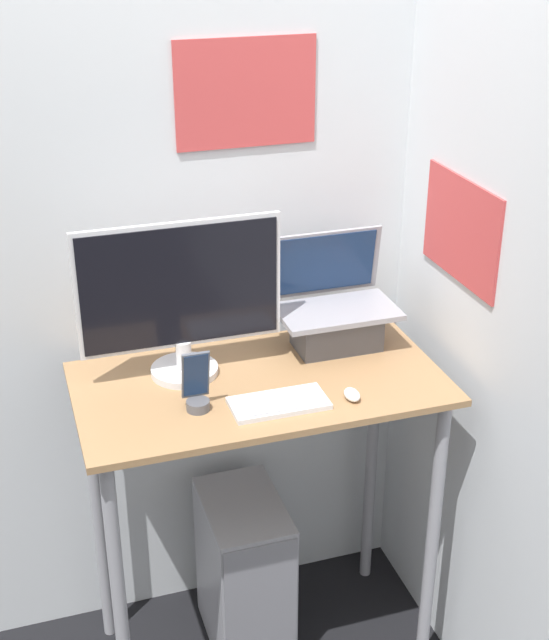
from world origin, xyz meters
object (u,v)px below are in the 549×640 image
object	(u,v)px
monitor	(181,300)
computer_tower	(245,573)
cell_phone	(197,390)
laptop	(335,316)
keyboard	(279,403)
mouse	(352,395)

from	to	relation	value
monitor	computer_tower	xyz separation A→B (m)	(0.15, -0.04, -0.96)
monitor	computer_tower	bearing A→B (deg)	-16.24
cell_phone	laptop	bearing A→B (deg)	25.93
keyboard	monitor	bearing A→B (deg)	128.72
laptop	computer_tower	size ratio (longest dim) A/B	0.65
keyboard	cell_phone	distance (m)	0.22
keyboard	laptop	bearing A→B (deg)	46.67
monitor	computer_tower	world-z (taller)	monitor
laptop	mouse	bearing A→B (deg)	-102.70
mouse	computer_tower	size ratio (longest dim) A/B	0.12
laptop	monitor	world-z (taller)	monitor
monitor	mouse	bearing A→B (deg)	-35.08
laptop	monitor	bearing A→B (deg)	-175.83
monitor	cell_phone	xyz separation A→B (m)	(-0.01, -0.20, -0.17)
monitor	computer_tower	size ratio (longest dim) A/B	1.04
laptop	monitor	size ratio (longest dim) A/B	0.62
cell_phone	computer_tower	world-z (taller)	cell_phone
keyboard	computer_tower	world-z (taller)	keyboard
monitor	cell_phone	distance (m)	0.26
keyboard	mouse	xyz separation A→B (m)	(0.20, -0.03, 0.01)
laptop	keyboard	size ratio (longest dim) A/B	1.35
laptop	mouse	size ratio (longest dim) A/B	5.49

